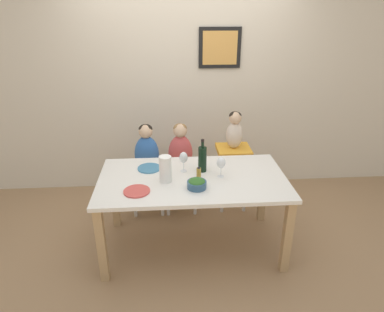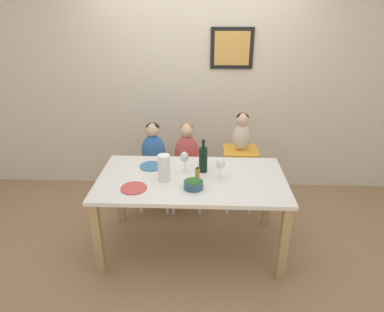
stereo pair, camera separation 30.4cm
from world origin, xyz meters
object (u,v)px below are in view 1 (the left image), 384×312
(person_child_center, at_px, (180,149))
(person_child_left, at_px, (147,149))
(paper_towel_roll, at_px, (165,169))
(salad_bowl_large, at_px, (197,184))
(chair_far_center, at_px, (181,176))
(wine_bottle, at_px, (202,159))
(person_baby_right, at_px, (235,129))
(wine_glass_far, at_px, (184,158))
(chair_far_left, at_px, (148,177))
(wine_glass_near, at_px, (221,163))
(chair_right_highchair, at_px, (233,161))
(dinner_plate_back_left, at_px, (149,168))
(dinner_plate_front_left, at_px, (137,191))

(person_child_center, bearing_deg, person_child_left, 180.00)
(person_child_left, height_order, person_child_center, same)
(paper_towel_roll, relative_size, salad_bowl_large, 1.43)
(chair_far_center, distance_m, paper_towel_roll, 0.89)
(salad_bowl_large, bearing_deg, wine_bottle, 76.31)
(person_baby_right, distance_m, wine_glass_far, 0.81)
(chair_far_left, bearing_deg, paper_towel_roll, -74.68)
(chair_far_center, bearing_deg, wine_bottle, -72.37)
(person_child_center, height_order, salad_bowl_large, person_child_center)
(chair_far_left, xyz_separation_m, wine_bottle, (0.54, -0.57, 0.47))
(person_baby_right, height_order, wine_glass_near, person_baby_right)
(chair_right_highchair, height_order, wine_glass_near, wine_glass_near)
(chair_far_left, xyz_separation_m, chair_right_highchair, (0.94, -0.00, 0.17))
(chair_far_center, relative_size, wine_glass_far, 2.49)
(dinner_plate_back_left, bearing_deg, paper_towel_roll, -59.28)
(chair_far_center, xyz_separation_m, dinner_plate_back_left, (-0.31, -0.49, 0.35))
(chair_far_center, xyz_separation_m, person_child_center, (-0.00, 0.00, 0.34))
(chair_right_highchair, height_order, person_child_left, person_child_left)
(person_baby_right, xyz_separation_m, wine_bottle, (-0.40, -0.57, -0.08))
(person_child_left, bearing_deg, wine_glass_near, -45.10)
(wine_glass_far, bearing_deg, person_child_center, 90.82)
(wine_bottle, distance_m, dinner_plate_front_left, 0.69)
(chair_far_left, distance_m, chair_far_center, 0.36)
(person_child_center, bearing_deg, person_baby_right, 0.04)
(dinner_plate_back_left, bearing_deg, person_child_center, 57.41)
(paper_towel_roll, relative_size, wine_glass_near, 1.24)
(wine_glass_far, bearing_deg, salad_bowl_large, -73.86)
(chair_far_center, height_order, wine_bottle, wine_bottle)
(chair_far_center, height_order, person_child_center, person_child_center)
(person_child_center, bearing_deg, dinner_plate_front_left, -113.41)
(wine_glass_far, distance_m, dinner_plate_front_left, 0.55)
(dinner_plate_front_left, bearing_deg, paper_towel_roll, 35.18)
(person_child_left, xyz_separation_m, paper_towel_roll, (0.20, -0.75, 0.12))
(person_baby_right, relative_size, dinner_plate_back_left, 1.85)
(wine_glass_near, bearing_deg, person_child_center, 115.53)
(person_baby_right, distance_m, dinner_plate_back_left, 1.04)
(chair_far_center, relative_size, person_child_center, 0.87)
(person_child_left, bearing_deg, chair_right_highchair, -0.04)
(salad_bowl_large, bearing_deg, chair_right_highchair, 61.60)
(person_baby_right, xyz_separation_m, paper_towel_roll, (-0.74, -0.75, -0.09))
(chair_right_highchair, height_order, person_baby_right, person_baby_right)
(paper_towel_roll, bearing_deg, person_child_left, 105.30)
(chair_far_center, height_order, chair_right_highchair, chair_right_highchair)
(paper_towel_roll, bearing_deg, person_baby_right, 45.37)
(wine_glass_near, height_order, wine_glass_far, same)
(paper_towel_roll, distance_m, salad_bowl_large, 0.30)
(dinner_plate_back_left, bearing_deg, chair_far_center, 57.37)
(person_child_left, bearing_deg, wine_glass_far, -56.57)
(person_child_left, height_order, person_baby_right, person_baby_right)
(person_baby_right, bearing_deg, wine_bottle, -125.24)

